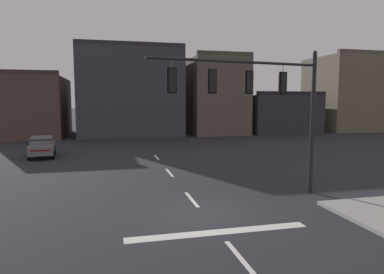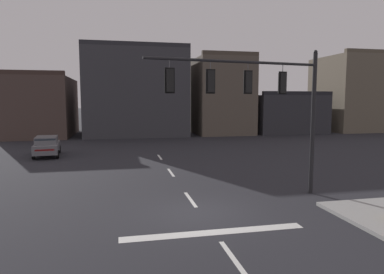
{
  "view_description": "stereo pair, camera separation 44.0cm",
  "coord_description": "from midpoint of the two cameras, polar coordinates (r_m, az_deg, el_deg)",
  "views": [
    {
      "loc": [
        -3.52,
        -12.75,
        4.47
      ],
      "look_at": [
        0.54,
        4.18,
        2.62
      ],
      "focal_mm": 32.02,
      "sensor_mm": 36.0,
      "label": 1
    },
    {
      "loc": [
        -3.09,
        -12.84,
        4.47
      ],
      "look_at": [
        0.54,
        4.18,
        2.62
      ],
      "focal_mm": 32.02,
      "sensor_mm": 36.0,
      "label": 2
    }
  ],
  "objects": [
    {
      "name": "stop_bar_paint",
      "position": [
        12.14,
        3.43,
        -15.53
      ],
      "size": [
        6.4,
        0.5,
        0.01
      ],
      "primitive_type": "cube",
      "color": "silver",
      "rests_on": "ground"
    },
    {
      "name": "signal_mast_near_side",
      "position": [
        15.67,
        10.76,
        7.04
      ],
      "size": [
        8.19,
        1.28,
        6.83
      ],
      "color": "black",
      "rests_on": "ground"
    },
    {
      "name": "building_row",
      "position": [
        48.16,
        3.3,
        6.5
      ],
      "size": [
        55.3,
        13.5,
        11.38
      ],
      "color": "#473833",
      "rests_on": "ground"
    },
    {
      "name": "car_lot_nearside",
      "position": [
        29.96,
        -24.08,
        -1.39
      ],
      "size": [
        2.31,
        4.6,
        1.61
      ],
      "color": "slate",
      "rests_on": "ground"
    },
    {
      "name": "ground_plane",
      "position": [
        13.95,
        0.98,
        -12.62
      ],
      "size": [
        400.0,
        400.0,
        0.0
      ],
      "primitive_type": "plane",
      "color": "#232328"
    },
    {
      "name": "lane_centreline",
      "position": [
        15.8,
        -0.86,
        -10.35
      ],
      "size": [
        0.16,
        26.4,
        0.01
      ],
      "color": "silver",
      "rests_on": "ground"
    }
  ]
}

